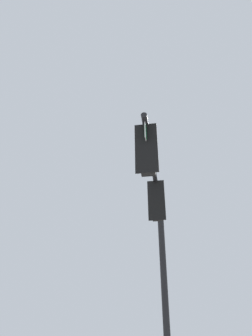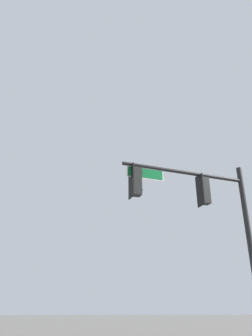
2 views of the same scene
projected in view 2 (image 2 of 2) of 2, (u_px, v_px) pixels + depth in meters
The scene contains 1 object.
signal_pole_near at pixel (207, 213), 12.70m from camera, with size 5.40×1.13×7.32m.
Camera 2 is at (2.25, 6.43, 1.61)m, focal length 35.00 mm.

